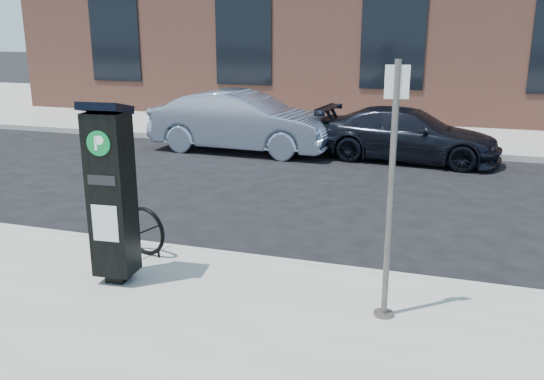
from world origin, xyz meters
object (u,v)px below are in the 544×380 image
at_px(parking_kiosk, 112,192).
at_px(bike_rack, 145,231).
at_px(sign_pole, 390,196).
at_px(car_silver, 242,122).
at_px(car_dark, 408,135).

xyz_separation_m(parking_kiosk, bike_rack, (-0.10, 0.86, -0.80)).
bearing_deg(sign_pole, parking_kiosk, 169.30).
distance_m(car_silver, car_dark, 4.23).
bearing_deg(parking_kiosk, car_silver, 95.79).
height_order(sign_pole, car_dark, sign_pole).
distance_m(bike_rack, car_silver, 7.64).
relative_size(sign_pole, car_silver, 0.57).
distance_m(sign_pole, car_silver, 9.55).
bearing_deg(bike_rack, sign_pole, 0.87).
xyz_separation_m(sign_pole, car_silver, (-4.75, 8.26, -0.70)).
distance_m(bike_rack, car_dark, 8.21).
bearing_deg(parking_kiosk, bike_rack, 92.00).
xyz_separation_m(parking_kiosk, car_silver, (-1.53, 8.36, -0.49)).
height_order(parking_kiosk, bike_rack, parking_kiosk).
relative_size(sign_pole, bike_rack, 3.97).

